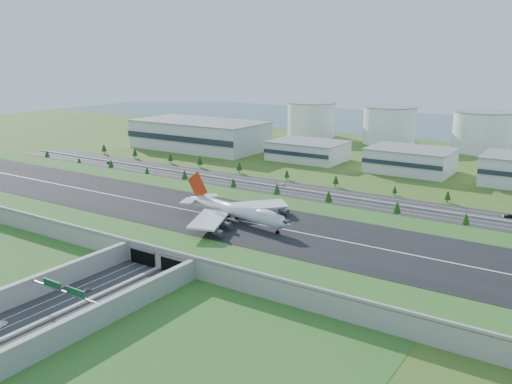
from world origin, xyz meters
The scene contains 20 objects.
ground centered at (0.00, 0.00, 0.00)m, with size 1200.00×1200.00×0.00m, color #405D1D.
airfield_deck centered at (0.00, -0.09, 4.12)m, with size 520.00×100.00×9.20m.
underpass_road centered at (0.00, -99.42, 3.43)m, with size 38.80×120.40×8.00m.
sign_gantry_near centered at (0.00, -95.04, 6.95)m, with size 38.70×0.70×9.80m.
north_expressway centered at (0.00, 95.00, 0.06)m, with size 560.00×36.00×0.12m, color #28282B.
tree_row centered at (-2.39, 93.43, 4.82)m, with size 502.27×48.73×8.49m.
hangar_west centered at (-170.00, 185.00, 12.50)m, with size 120.00×60.00×25.00m, color silver.
hangar_mid_a centered at (-60.00, 190.00, 7.50)m, with size 58.00×42.00×15.00m, color silver.
hangar_mid_b centered at (25.00, 190.00, 8.50)m, with size 58.00×42.00×17.00m, color silver.
fuel_tank_a centered at (-120.00, 310.00, 17.50)m, with size 50.00×50.00×35.00m, color white.
fuel_tank_b centered at (-35.00, 310.00, 17.50)m, with size 50.00×50.00×35.00m, color white.
fuel_tank_c centered at (50.00, 310.00, 17.50)m, with size 50.00×50.00×35.00m, color white.
bay_water centered at (0.00, 480.00, 0.03)m, with size 1200.00×260.00×0.06m, color #365368.
boeing_747 centered at (5.22, -2.86, 13.81)m, with size 65.87×61.80×20.47m.
car_0 centered at (-6.84, -80.81, 0.81)m, with size 1.62×4.03×1.37m, color #ABABB0.
car_1 centered at (-8.13, -113.61, 0.88)m, with size 1.60×4.59×1.51m, color silver.
car_2 centered at (11.63, -65.73, 0.88)m, with size 2.53×5.49×1.53m, color #0B0E39.
car_4 centered at (-183.93, 88.53, 0.86)m, with size 1.75×4.35×1.48m, color #4C4D51.
car_5 centered at (106.08, 104.23, 0.98)m, with size 1.83×5.23×1.72m, color black.
car_7 centered at (-31.92, 100.33, 0.96)m, with size 2.35×5.79×1.68m, color white.
Camera 1 is at (145.24, -199.03, 83.89)m, focal length 38.00 mm.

